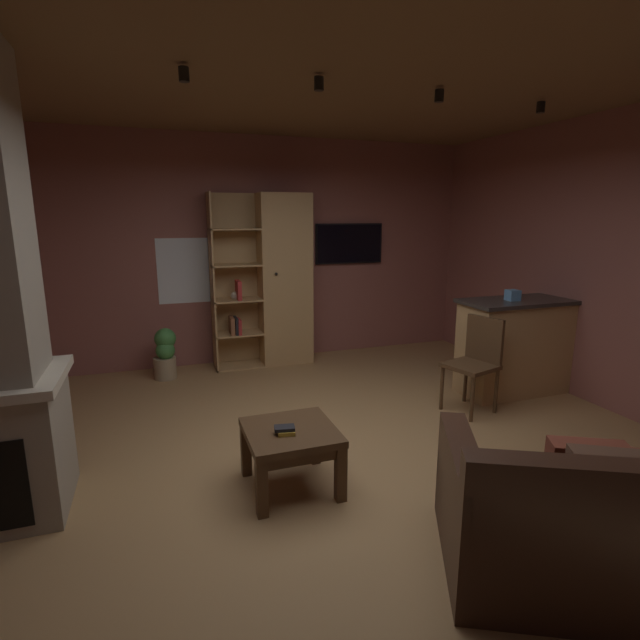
% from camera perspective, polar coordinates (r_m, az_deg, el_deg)
% --- Properties ---
extents(floor, '(5.80, 5.87, 0.02)m').
position_cam_1_polar(floor, '(3.88, 2.03, -16.73)').
color(floor, '#A37A4C').
rests_on(floor, ground).
extents(wall_back, '(5.92, 0.06, 2.85)m').
position_cam_1_polar(wall_back, '(6.26, -7.83, 8.10)').
color(wall_back, '#8E544C').
rests_on(wall_back, ground).
extents(wall_right, '(0.06, 5.87, 2.85)m').
position_cam_1_polar(wall_right, '(5.25, 33.69, 5.37)').
color(wall_right, '#8E544C').
rests_on(wall_right, ground).
extents(ceiling, '(5.80, 5.87, 0.02)m').
position_cam_1_polar(ceiling, '(3.53, 2.43, 28.53)').
color(ceiling, brown).
extents(window_pane_back, '(0.69, 0.01, 0.80)m').
position_cam_1_polar(window_pane_back, '(6.14, -15.65, 5.68)').
color(window_pane_back, white).
extents(bookshelf_cabinet, '(1.24, 0.41, 2.15)m').
position_cam_1_polar(bookshelf_cabinet, '(6.09, -5.02, 4.60)').
color(bookshelf_cabinet, tan).
rests_on(bookshelf_cabinet, ground).
extents(kitchen_bar_counter, '(1.40, 0.58, 1.02)m').
position_cam_1_polar(kitchen_bar_counter, '(5.59, 22.98, -2.79)').
color(kitchen_bar_counter, tan).
rests_on(kitchen_bar_counter, ground).
extents(tissue_box, '(0.13, 0.13, 0.11)m').
position_cam_1_polar(tissue_box, '(5.33, 22.02, 2.76)').
color(tissue_box, '#598CBF').
rests_on(tissue_box, kitchen_bar_counter).
extents(leather_couch, '(1.76, 1.52, 0.84)m').
position_cam_1_polar(leather_couch, '(3.05, 30.29, -20.42)').
color(leather_couch, '#382116').
rests_on(leather_couch, ground).
extents(coffee_table, '(0.61, 0.61, 0.44)m').
position_cam_1_polar(coffee_table, '(3.41, -3.52, -14.20)').
color(coffee_table, '#4C331E').
rests_on(coffee_table, ground).
extents(table_book_0, '(0.13, 0.12, 0.03)m').
position_cam_1_polar(table_book_0, '(3.30, -4.04, -13.16)').
color(table_book_0, gold).
rests_on(table_book_0, coffee_table).
extents(table_book_1, '(0.15, 0.11, 0.02)m').
position_cam_1_polar(table_book_1, '(3.29, -4.26, -12.75)').
color(table_book_1, black).
rests_on(table_book_1, coffee_table).
extents(dining_chair, '(0.52, 0.52, 0.92)m').
position_cam_1_polar(dining_chair, '(4.88, 18.16, -4.30)').
color(dining_chair, '#4C331E').
rests_on(dining_chair, ground).
extents(potted_floor_plant, '(0.27, 0.28, 0.60)m').
position_cam_1_polar(potted_floor_plant, '(5.88, -18.01, -3.79)').
color(potted_floor_plant, '#9E896B').
rests_on(potted_floor_plant, ground).
extents(wall_mounted_tv, '(0.95, 0.06, 0.54)m').
position_cam_1_polar(wall_mounted_tv, '(6.58, 3.49, 9.10)').
color(wall_mounted_tv, black).
extents(track_light_spot_1, '(0.07, 0.07, 0.09)m').
position_cam_1_polar(track_light_spot_1, '(3.63, -15.94, 26.36)').
color(track_light_spot_1, black).
extents(track_light_spot_2, '(0.07, 0.07, 0.09)m').
position_cam_1_polar(track_light_spot_2, '(3.73, -0.12, 26.39)').
color(track_light_spot_2, black).
extents(track_light_spot_3, '(0.07, 0.07, 0.09)m').
position_cam_1_polar(track_light_spot_3, '(4.17, 14.05, 24.53)').
color(track_light_spot_3, black).
extents(track_light_spot_4, '(0.07, 0.07, 0.09)m').
position_cam_1_polar(track_light_spot_4, '(4.84, 24.86, 22.05)').
color(track_light_spot_4, black).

